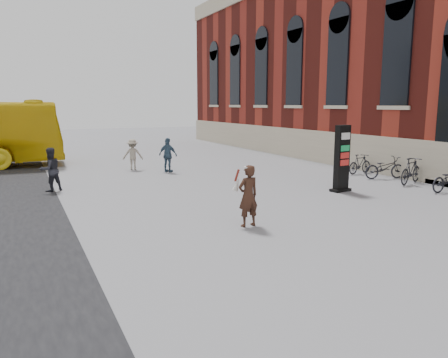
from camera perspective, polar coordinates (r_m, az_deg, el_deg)
name	(u,v)px	position (r m, az deg, el deg)	size (l,w,h in m)	color
ground	(255,218)	(12.97, 4.10, -5.07)	(100.00, 100.00, 0.00)	#9E9EA3
info_pylon	(342,159)	(17.21, 15.14, 2.59)	(0.86, 0.52, 2.53)	black
woman	(248,195)	(11.88, 3.15, -2.12)	(0.68, 0.63, 1.70)	black
pedestrian_a	(50,170)	(17.95, -21.74, 1.15)	(0.82, 0.64, 1.68)	#272830
pedestrian_b	(133,154)	(22.74, -11.83, 3.16)	(1.01, 0.58, 1.56)	gray
pedestrian_c	(168,155)	(21.59, -7.32, 3.12)	(0.99, 0.41, 1.69)	#385267
bike_5	(411,171)	(19.84, 23.23, 0.99)	(0.53, 1.86, 1.12)	black
bike_6	(385,168)	(20.81, 20.27, 1.40)	(0.67, 1.92, 1.01)	black
bike_7	(360,164)	(21.93, 17.32, 1.88)	(0.45, 1.58, 0.95)	black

